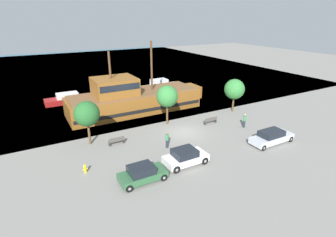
# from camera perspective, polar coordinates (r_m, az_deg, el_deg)

# --- Properties ---
(ground_plane) EXTENTS (160.00, 160.00, 0.00)m
(ground_plane) POSITION_cam_1_polar(r_m,az_deg,el_deg) (30.34, 3.64, -2.95)
(ground_plane) COLOR gray
(water_surface) EXTENTS (80.00, 80.00, 0.00)m
(water_surface) POSITION_cam_1_polar(r_m,az_deg,el_deg) (69.97, -16.43, 10.25)
(water_surface) COLOR #38667F
(water_surface) RESTS_ON ground
(pirate_ship) EXTENTS (19.44, 5.82, 9.42)m
(pirate_ship) POSITION_cam_1_polar(r_m,az_deg,el_deg) (36.71, -7.74, 4.26)
(pirate_ship) COLOR brown
(pirate_ship) RESTS_ON water_surface
(moored_boat_dockside) EXTENTS (7.18, 2.50, 1.85)m
(moored_boat_dockside) POSITION_cam_1_polar(r_m,az_deg,el_deg) (48.20, -1.53, 7.20)
(moored_boat_dockside) COLOR #B7B2A8
(moored_boat_dockside) RESTS_ON water_surface
(moored_boat_outer) EXTENTS (7.86, 2.23, 1.54)m
(moored_boat_outer) POSITION_cam_1_polar(r_m,az_deg,el_deg) (43.37, -20.39, 4.09)
(moored_boat_outer) COLOR maroon
(moored_boat_outer) RESTS_ON water_surface
(parked_car_curb_front) EXTENTS (3.95, 1.96, 1.49)m
(parked_car_curb_front) POSITION_cam_1_polar(r_m,az_deg,el_deg) (23.73, 3.79, -8.34)
(parked_car_curb_front) COLOR white
(parked_car_curb_front) RESTS_ON ground_plane
(parked_car_curb_mid) EXTENTS (4.93, 1.82, 1.44)m
(parked_car_curb_mid) POSITION_cam_1_polar(r_m,az_deg,el_deg) (29.49, 21.61, -3.75)
(parked_car_curb_mid) COLOR #B7BCC6
(parked_car_curb_mid) RESTS_ON ground_plane
(parked_car_curb_rear) EXTENTS (3.83, 1.84, 1.39)m
(parked_car_curb_rear) POSITION_cam_1_polar(r_m,az_deg,el_deg) (21.58, -5.63, -11.87)
(parked_car_curb_rear) COLOR #2D5B38
(parked_car_curb_rear) RESTS_ON ground_plane
(fire_hydrant) EXTENTS (0.42, 0.25, 0.76)m
(fire_hydrant) POSITION_cam_1_polar(r_m,az_deg,el_deg) (23.75, -17.60, -10.28)
(fire_hydrant) COLOR yellow
(fire_hydrant) RESTS_ON ground_plane
(bench_promenade_east) EXTENTS (1.78, 0.45, 0.85)m
(bench_promenade_east) POSITION_cam_1_polar(r_m,az_deg,el_deg) (32.85, 9.25, -0.41)
(bench_promenade_east) COLOR #4C4742
(bench_promenade_east) RESTS_ON ground_plane
(bench_promenade_west) EXTENTS (1.63, 0.45, 0.85)m
(bench_promenade_west) POSITION_cam_1_polar(r_m,az_deg,el_deg) (27.76, -11.14, -4.77)
(bench_promenade_west) COLOR #4C4742
(bench_promenade_west) RESTS_ON ground_plane
(pedestrian_walking_near) EXTENTS (0.32, 0.32, 1.73)m
(pedestrian_walking_near) POSITION_cam_1_polar(r_m,az_deg,el_deg) (32.50, 16.31, -0.43)
(pedestrian_walking_near) COLOR #232838
(pedestrian_walking_near) RESTS_ON ground_plane
(pedestrian_walking_far) EXTENTS (0.32, 0.32, 1.71)m
(pedestrian_walking_far) POSITION_cam_1_polar(r_m,az_deg,el_deg) (26.44, -0.22, -4.66)
(pedestrian_walking_far) COLOR #232838
(pedestrian_walking_far) RESTS_ON ground_plane
(tree_row_east) EXTENTS (2.58, 2.58, 4.66)m
(tree_row_east) POSITION_cam_1_polar(r_m,az_deg,el_deg) (27.45, -17.26, 0.96)
(tree_row_east) COLOR brown
(tree_row_east) RESTS_ON ground_plane
(tree_row_mideast) EXTENTS (2.62, 2.62, 4.88)m
(tree_row_mideast) POSITION_cam_1_polar(r_m,az_deg,el_deg) (31.31, -0.20, 4.82)
(tree_row_mideast) COLOR brown
(tree_row_mideast) RESTS_ON ground_plane
(tree_row_midwest) EXTENTS (2.75, 2.75, 4.57)m
(tree_row_midwest) POSITION_cam_1_polar(r_m,az_deg,el_deg) (37.05, 14.26, 6.19)
(tree_row_midwest) COLOR brown
(tree_row_midwest) RESTS_ON ground_plane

